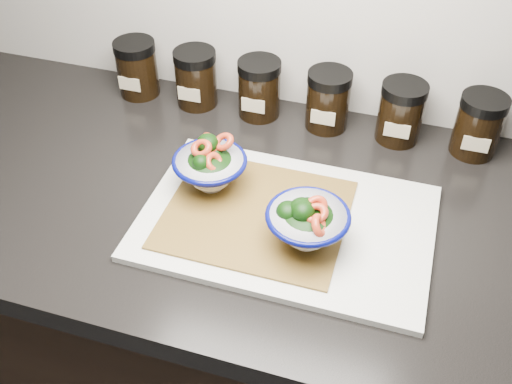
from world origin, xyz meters
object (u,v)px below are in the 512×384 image
(cutting_board, at_px, (286,222))
(spice_jar_a, at_px, (137,68))
(bowl_right, at_px, (307,223))
(spice_jar_f, at_px, (478,125))
(spice_jar_b, at_px, (196,78))
(bowl_left, at_px, (210,167))
(spice_jar_d, at_px, (328,100))
(spice_jar_c, at_px, (259,88))
(spice_jar_e, at_px, (401,112))

(cutting_board, distance_m, spice_jar_a, 0.48)
(bowl_right, relative_size, spice_jar_f, 1.10)
(spice_jar_b, bearing_deg, bowl_left, -63.72)
(cutting_board, relative_size, spice_jar_d, 3.98)
(spice_jar_c, relative_size, spice_jar_f, 1.00)
(spice_jar_a, distance_m, spice_jar_f, 0.65)
(bowl_right, height_order, spice_jar_a, spice_jar_a)
(cutting_board, distance_m, bowl_right, 0.07)
(spice_jar_b, relative_size, spice_jar_f, 1.00)
(bowl_right, distance_m, spice_jar_e, 0.34)
(bowl_left, xyz_separation_m, spice_jar_e, (0.27, 0.24, 0.00))
(spice_jar_e, relative_size, spice_jar_f, 1.00)
(bowl_left, xyz_separation_m, spice_jar_f, (0.41, 0.24, 0.00))
(bowl_left, distance_m, spice_jar_d, 0.28)
(spice_jar_b, bearing_deg, cutting_board, -47.46)
(bowl_left, height_order, spice_jar_f, spice_jar_f)
(spice_jar_a, relative_size, spice_jar_f, 1.00)
(spice_jar_c, xyz_separation_m, spice_jar_d, (0.13, 0.00, 0.00))
(bowl_right, height_order, spice_jar_b, spice_jar_b)
(bowl_right, bearing_deg, cutting_board, 135.51)
(spice_jar_a, bearing_deg, cutting_board, -36.29)
(spice_jar_d, bearing_deg, bowl_right, -83.25)
(spice_jar_a, distance_m, spice_jar_b, 0.13)
(spice_jar_d, bearing_deg, bowl_left, -120.16)
(spice_jar_a, xyz_separation_m, spice_jar_e, (0.52, 0.00, 0.00))
(spice_jar_d, height_order, spice_jar_f, same)
(bowl_left, xyz_separation_m, spice_jar_b, (-0.12, 0.24, 0.00))
(bowl_left, height_order, spice_jar_a, spice_jar_a)
(bowl_left, relative_size, spice_jar_d, 1.07)
(spice_jar_b, relative_size, spice_jar_e, 1.00)
(spice_jar_d, bearing_deg, spice_jar_a, 180.00)
(bowl_right, xyz_separation_m, spice_jar_f, (0.23, 0.32, 0.00))
(bowl_left, distance_m, spice_jar_f, 0.48)
(spice_jar_f, bearing_deg, spice_jar_a, 180.00)
(spice_jar_e, height_order, spice_jar_f, same)
(cutting_board, height_order, bowl_left, bowl_left)
(bowl_right, relative_size, spice_jar_d, 1.10)
(cutting_board, distance_m, spice_jar_f, 0.39)
(bowl_right, distance_m, spice_jar_f, 0.40)
(bowl_left, bearing_deg, spice_jar_d, 59.84)
(spice_jar_e, bearing_deg, bowl_left, -138.47)
(spice_jar_f, bearing_deg, bowl_right, -125.51)
(cutting_board, relative_size, bowl_right, 3.61)
(spice_jar_d, xyz_separation_m, spice_jar_f, (0.27, 0.00, 0.00))
(spice_jar_b, distance_m, spice_jar_e, 0.39)
(cutting_board, xyz_separation_m, spice_jar_a, (-0.38, 0.28, 0.05))
(spice_jar_b, bearing_deg, spice_jar_f, 0.00)
(cutting_board, xyz_separation_m, spice_jar_b, (-0.26, 0.28, 0.05))
(bowl_left, xyz_separation_m, bowl_right, (0.18, -0.08, 0.00))
(bowl_left, relative_size, bowl_right, 0.97)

